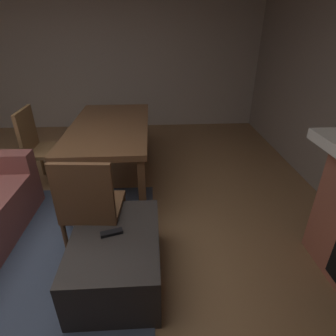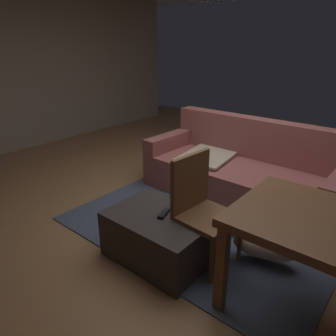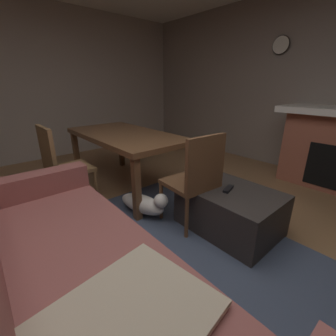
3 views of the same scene
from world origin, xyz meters
TOP-DOWN VIEW (x-y plane):
  - floor at (0.00, 0.00)m, footprint 9.10×9.10m
  - wall_right_window_side at (3.79, 0.00)m, footprint 0.12×6.79m
  - area_rug at (0.11, -0.19)m, footprint 2.60×2.00m
  - couch at (0.10, 0.61)m, footprint 2.32×1.01m
  - ottoman_coffee_table at (0.11, -0.91)m, footprint 0.87×0.64m
  - tv_remote at (0.13, -0.89)m, footprint 0.09×0.17m
  - dining_table at (1.62, -0.71)m, footprint 1.73×0.88m
  - dining_chair_west at (0.36, -0.71)m, footprint 0.47×0.47m
  - dining_chair_north at (1.62, 0.12)m, footprint 0.45×0.45m
  - small_dog at (0.81, -0.42)m, footprint 0.59×0.33m
  - wall_clock at (0.88, -3.10)m, footprint 0.27×0.03m

SIDE VIEW (x-z plane):
  - floor at x=0.00m, z-range 0.00..0.00m
  - area_rug at x=0.11m, z-range 0.00..0.01m
  - small_dog at x=0.81m, z-range 0.02..0.30m
  - ottoman_coffee_table at x=0.11m, z-range 0.00..0.41m
  - couch at x=0.10m, z-range -0.14..0.77m
  - tv_remote at x=0.13m, z-range 0.41..0.44m
  - dining_chair_west at x=0.36m, z-range 0.06..0.99m
  - dining_chair_north at x=1.62m, z-range 0.06..0.99m
  - dining_table at x=1.62m, z-range 0.29..1.03m
  - wall_right_window_side at x=3.79m, z-range 0.00..2.65m
  - wall_clock at x=0.88m, z-range 1.76..2.03m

